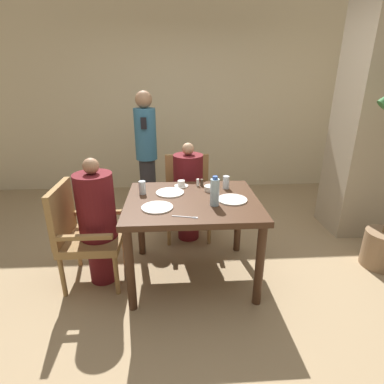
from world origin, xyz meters
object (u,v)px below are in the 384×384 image
teacup_with_saucer (181,184)px  bowl_small (210,188)px  diner_in_far_chair (188,191)px  water_bottle (215,192)px  glass_tall_mid (226,182)px  diner_in_left_chair (98,221)px  standing_host (146,151)px  plate_dessert_center (170,193)px  plate_main_right (232,200)px  chair_far_side (188,193)px  chair_left_side (82,231)px  plate_main_left (157,207)px  glass_tall_near (142,188)px

teacup_with_saucer → bowl_small: size_ratio=1.17×
diner_in_far_chair → water_bottle: bearing=-78.6°
glass_tall_mid → water_bottle: bearing=-112.4°
diner_in_left_chair → standing_host: (0.32, 1.47, 0.27)m
standing_host → plate_dessert_center: bearing=-76.6°
diner_in_left_chair → plate_dessert_center: bearing=14.4°
diner_in_far_chair → glass_tall_mid: size_ratio=9.31×
diner_in_left_chair → diner_in_far_chair: (0.82, 0.72, -0.02)m
plate_main_right → teacup_with_saucer: bearing=138.4°
standing_host → chair_far_side: bearing=-50.3°
standing_host → water_bottle: 1.74m
plate_main_right → chair_left_side: bearing=178.3°
chair_left_side → plate_main_left: size_ratio=3.62×
diner_in_left_chair → water_bottle: (0.99, -0.13, 0.30)m
standing_host → plate_main_left: bearing=-82.6°
diner_in_far_chair → plate_main_right: (0.34, -0.76, 0.21)m
plate_main_left → diner_in_left_chair: bearing=162.7°
water_bottle → glass_tall_mid: water_bottle is taller
plate_main_right → chair_far_side: bearing=110.5°
diner_in_left_chair → glass_tall_mid: (1.15, 0.26, 0.24)m
standing_host → teacup_with_saucer: size_ratio=12.00×
diner_in_left_chair → diner_in_far_chair: 1.09m
plate_main_left → teacup_with_saucer: teacup_with_saucer is taller
chair_far_side → plate_main_left: bearing=-105.9°
diner_in_left_chair → glass_tall_mid: 1.20m
glass_tall_near → glass_tall_mid: bearing=7.2°
glass_tall_mid → bowl_small: bearing=-160.1°
glass_tall_mid → teacup_with_saucer: bearing=169.2°
plate_main_right → water_bottle: 0.22m
plate_main_left → teacup_with_saucer: size_ratio=1.90×
glass_tall_mid → chair_far_side: bearing=118.7°
diner_in_left_chair → standing_host: 1.53m
chair_far_side → teacup_with_saucer: bearing=-99.1°
standing_host → chair_left_side: bearing=-107.3°
diner_in_far_chair → teacup_with_saucer: size_ratio=8.33×
diner_in_far_chair → plate_dessert_center: (-0.19, -0.56, 0.21)m
chair_left_side → standing_host: size_ratio=0.57×
chair_left_side → standing_host: standing_host is taller
diner_in_far_chair → plate_main_right: 0.86m
plate_dessert_center → glass_tall_mid: 0.54m
diner_in_left_chair → glass_tall_near: diner_in_left_chair is taller
plate_dessert_center → bowl_small: (0.37, 0.04, 0.02)m
diner_in_left_chair → plate_dessert_center: 0.67m
chair_left_side → glass_tall_mid: size_ratio=7.67×
diner_in_far_chair → glass_tall_near: diner_in_far_chair is taller
water_bottle → plate_main_right: bearing=29.4°
bowl_small → water_bottle: size_ratio=0.46×
plate_dessert_center → water_bottle: (0.36, -0.29, 0.11)m
diner_in_far_chair → plate_main_right: bearing=-66.1°
standing_host → bowl_small: standing_host is taller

